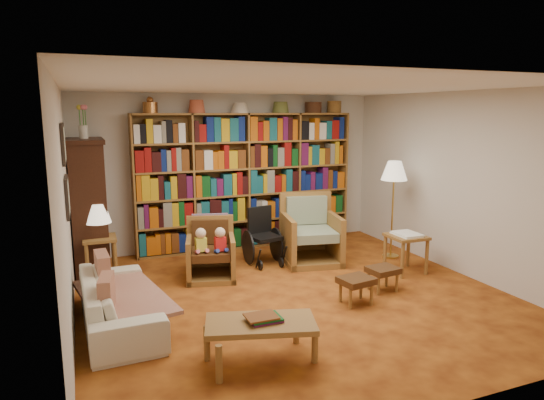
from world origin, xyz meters
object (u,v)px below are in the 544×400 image
side_table_papers (406,241)px  footstool_b (383,272)px  armchair_sage (308,236)px  coffee_table (261,326)px  sofa (119,301)px  armchair_leather (209,252)px  side_table_lamp (100,247)px  footstool_a (356,282)px  wheelchair (263,238)px  floor_lamp (394,175)px

side_table_papers → footstool_b: (-0.71, -0.49, -0.20)m
armchair_sage → coffee_table: size_ratio=0.93×
sofa → armchair_sage: armchair_sage is taller
sofa → footstool_b: sofa is taller
armchair_leather → side_table_papers: 2.73m
footstool_b → side_table_papers: bearing=34.5°
armchair_sage → side_table_papers: armchair_sage is taller
side_table_papers → coffee_table: size_ratio=0.52×
side_table_lamp → footstool_a: bearing=-37.8°
wheelchair → footstool_b: bearing=-59.2°
sofa → side_table_lamp: side_table_lamp is taller
side_table_lamp → footstool_a: (2.72, -2.11, -0.16)m
footstool_b → coffee_table: (-2.04, -1.07, 0.08)m
side_table_lamp → side_table_papers: 4.20m
sofa → wheelchair: wheelchair is taller
floor_lamp → wheelchair: bearing=166.0°
side_table_lamp → sofa: bearing=-86.6°
floor_lamp → footstool_b: (-0.96, -1.17, -1.04)m
footstool_b → armchair_leather: bearing=144.5°
armchair_sage → footstool_a: bearing=-97.3°
sofa → armchair_leather: size_ratio=2.18×
sofa → floor_lamp: bearing=-78.5°
side_table_lamp → armchair_sage: bearing=-7.3°
floor_lamp → coffee_table: floor_lamp is taller
armchair_leather → coffee_table: size_ratio=0.76×
side_table_lamp → side_table_papers: (3.96, -1.38, 0.02)m
side_table_lamp → coffee_table: 3.18m
armchair_sage → side_table_lamp: bearing=172.7°
armchair_leather → coffee_table: bearing=-93.8°
side_table_lamp → footstool_b: side_table_lamp is taller
wheelchair → side_table_papers: (1.70, -1.17, 0.07)m
side_table_lamp → side_table_papers: side_table_papers is taller
side_table_papers → footstool_a: size_ratio=1.33×
floor_lamp → side_table_lamp: bearing=170.5°
sofa → coffee_table: sofa is taller
sofa → footstool_a: sofa is taller
armchair_sage → coffee_table: armchair_sage is taller
floor_lamp → sofa: bearing=-166.7°
wheelchair → floor_lamp: floor_lamp is taller
armchair_leather → armchair_sage: size_ratio=0.82×
side_table_lamp → footstool_b: size_ratio=1.41×
footstool_a → armchair_leather: bearing=130.5°
armchair_leather → wheelchair: 0.95m
floor_lamp → coffee_table: size_ratio=1.39×
sofa → floor_lamp: (4.11, 0.97, 1.03)m
armchair_sage → wheelchair: armchair_sage is taller
side_table_papers → footstool_b: size_ratio=1.43×
side_table_papers → wheelchair: bearing=145.5°
wheelchair → floor_lamp: (1.94, -0.49, 0.91)m
wheelchair → footstool_a: bearing=-76.6°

